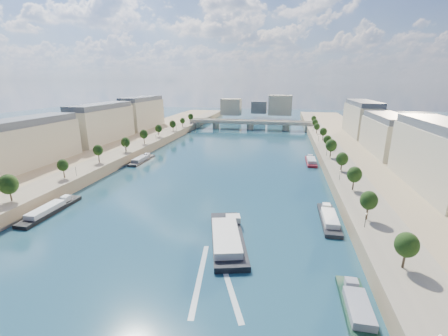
% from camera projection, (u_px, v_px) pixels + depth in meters
% --- Properties ---
extents(ground, '(700.00, 700.00, 0.00)m').
position_uv_depth(ground, '(217.00, 174.00, 142.75)').
color(ground, '#0E333E').
rests_on(ground, ground).
extents(quay_left, '(44.00, 520.00, 5.00)m').
position_uv_depth(quay_left, '(82.00, 161.00, 155.52)').
color(quay_left, '#9E8460').
rests_on(quay_left, ground).
extents(quay_right, '(44.00, 520.00, 5.00)m').
position_uv_depth(quay_right, '(380.00, 178.00, 128.57)').
color(quay_right, '#9E8460').
rests_on(quay_right, ground).
extents(pave_left, '(14.00, 520.00, 0.10)m').
position_uv_depth(pave_left, '(108.00, 158.00, 152.00)').
color(pave_left, gray).
rests_on(pave_left, quay_left).
extents(pave_right, '(14.00, 520.00, 0.10)m').
position_uv_depth(pave_right, '(344.00, 170.00, 130.66)').
color(pave_right, gray).
rests_on(pave_right, quay_right).
extents(trees_left, '(4.80, 268.80, 8.26)m').
position_uv_depth(trees_left, '(112.00, 147.00, 151.98)').
color(trees_left, '#382B1E').
rests_on(trees_left, ground).
extents(trees_right, '(4.80, 268.80, 8.26)m').
position_uv_depth(trees_right, '(337.00, 153.00, 138.93)').
color(trees_right, '#382B1E').
rests_on(trees_right, ground).
extents(lamps_left, '(0.36, 200.36, 4.28)m').
position_uv_depth(lamps_left, '(104.00, 158.00, 140.97)').
color(lamps_left, black).
rests_on(lamps_left, ground).
extents(lamps_right, '(0.36, 200.36, 4.28)m').
position_uv_depth(lamps_right, '(332.00, 161.00, 135.45)').
color(lamps_right, black).
rests_on(lamps_right, ground).
extents(buildings_left, '(16.00, 226.00, 23.20)m').
position_uv_depth(buildings_left, '(72.00, 130.00, 165.34)').
color(buildings_left, '#B9B08E').
rests_on(buildings_left, ground).
extents(buildings_right, '(16.00, 226.00, 23.20)m').
position_uv_depth(buildings_right, '(408.00, 142.00, 133.52)').
color(buildings_right, '#B9B08E').
rests_on(buildings_right, ground).
extents(skyline, '(79.00, 42.00, 22.00)m').
position_uv_depth(skyline, '(261.00, 106.00, 344.71)').
color(skyline, '#B9B08E').
rests_on(skyline, ground).
extents(bridge, '(112.00, 12.00, 8.15)m').
position_uv_depth(bridge, '(250.00, 124.00, 272.97)').
color(bridge, '#C1B79E').
rests_on(bridge, ground).
extents(tour_barge, '(15.92, 31.02, 4.05)m').
position_uv_depth(tour_barge, '(227.00, 237.00, 82.40)').
color(tour_barge, black).
rests_on(tour_barge, ground).
extents(wake, '(14.20, 25.92, 0.04)m').
position_uv_depth(wake, '(214.00, 278.00, 67.15)').
color(wake, silver).
rests_on(wake, ground).
extents(moored_barges_left, '(5.00, 164.65, 3.60)m').
position_uv_depth(moored_barges_left, '(21.00, 226.00, 89.31)').
color(moored_barges_left, '#1A1C3A').
rests_on(moored_barges_left, ground).
extents(moored_barges_right, '(5.00, 162.72, 3.60)m').
position_uv_depth(moored_barges_right, '(333.00, 232.00, 86.29)').
color(moored_barges_right, black).
rests_on(moored_barges_right, ground).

